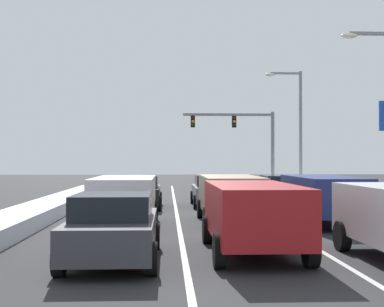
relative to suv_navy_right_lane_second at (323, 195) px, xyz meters
The scene contains 15 objects.
ground_plane 4.12m from the suv_navy_right_lane_second, 146.55° to the left, with size 120.00×120.00×0.00m, color #28282B.
lane_stripe_between_right_lane_and_center_lane 6.35m from the suv_navy_right_lane_second, 105.08° to the left, with size 0.14×42.42×0.01m, color silver.
lane_stripe_between_center_lane_and_left_lane 7.94m from the suv_navy_right_lane_second, 129.71° to the left, with size 0.14×42.42×0.01m, color silver.
snow_bank_right_shoulder 7.11m from the suv_navy_right_lane_second, 58.80° to the left, with size 1.98×42.42×0.87m, color white.
snow_bank_left_shoulder 12.00m from the suv_navy_right_lane_second, 149.62° to the left, with size 1.67×42.42×0.53m, color white.
suv_navy_right_lane_second is the anchor object (origin of this frame).
sedan_green_right_lane_third 6.85m from the suv_navy_right_lane_second, 90.51° to the left, with size 2.00×4.50×1.51m.
suv_red_center_lane_nearest 6.57m from the suv_navy_right_lane_second, 121.01° to the right, with size 2.16×4.90×1.67m.
suv_tan_center_lane_second 3.24m from the suv_navy_right_lane_second, 169.70° to the left, with size 2.16×4.90×1.67m.
sedan_gray_center_lane_third 8.12m from the suv_navy_right_lane_second, 113.46° to the left, with size 2.00×4.50×1.51m.
sedan_charcoal_left_lane_nearest 9.24m from the suv_navy_right_lane_second, 135.79° to the right, with size 2.00×4.50×1.51m.
suv_white_left_lane_second 6.86m from the suv_navy_right_lane_second, behind, with size 2.16×4.90×1.67m.
sedan_black_left_lane_third 9.43m from the suv_navy_right_lane_second, 135.23° to the left, with size 2.00×4.50×1.51m.
traffic_light_gantry 25.58m from the suv_navy_right_lane_second, 87.88° to the left, with size 7.54×0.47×6.20m.
street_lamp_right_far 20.34m from the suv_navy_right_lane_second, 79.03° to the left, with size 2.66×0.36×8.60m.
Camera 1 is at (-2.09, -5.16, 2.26)m, focal length 50.09 mm.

